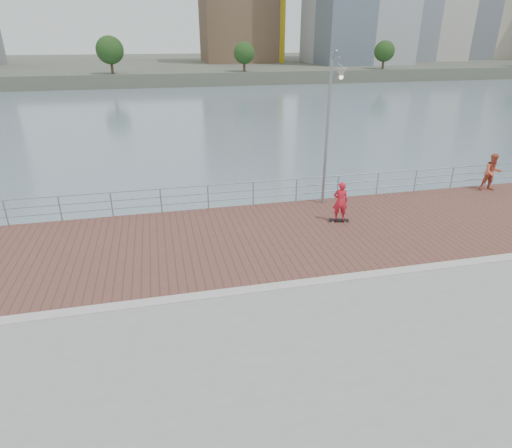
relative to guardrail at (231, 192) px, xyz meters
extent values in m
plane|color=slate|center=(0.00, -7.00, -2.69)|extent=(400.00, 400.00, 0.00)
cube|color=brown|center=(0.00, -3.40, -0.68)|extent=(40.00, 6.80, 0.02)
cube|color=#B7B5AD|center=(0.00, -7.00, -0.66)|extent=(40.00, 0.40, 0.06)
cube|color=#4C5142|center=(0.00, 115.50, -1.44)|extent=(320.00, 95.00, 2.50)
cylinder|color=#8C9EA8|center=(-9.24, 0.00, -0.14)|extent=(0.06, 0.06, 1.10)
cylinder|color=#8C9EA8|center=(-7.18, 0.00, -0.14)|extent=(0.06, 0.06, 1.10)
cylinder|color=#8C9EA8|center=(-5.13, 0.00, -0.14)|extent=(0.06, 0.06, 1.10)
cylinder|color=#8C9EA8|center=(-3.08, 0.00, -0.14)|extent=(0.06, 0.06, 1.10)
cylinder|color=#8C9EA8|center=(-1.03, 0.00, -0.14)|extent=(0.06, 0.06, 1.10)
cylinder|color=#8C9EA8|center=(1.03, 0.00, -0.14)|extent=(0.06, 0.06, 1.10)
cylinder|color=#8C9EA8|center=(3.08, 0.00, -0.14)|extent=(0.06, 0.06, 1.10)
cylinder|color=#8C9EA8|center=(5.13, 0.00, -0.14)|extent=(0.06, 0.06, 1.10)
cylinder|color=#8C9EA8|center=(7.18, 0.00, -0.14)|extent=(0.06, 0.06, 1.10)
cylinder|color=#8C9EA8|center=(9.24, 0.00, -0.14)|extent=(0.06, 0.06, 1.10)
cylinder|color=#8C9EA8|center=(11.29, 0.00, -0.14)|extent=(0.06, 0.06, 1.10)
cylinder|color=#8C9EA8|center=(13.34, 0.00, -0.14)|extent=(0.06, 0.06, 1.10)
cylinder|color=#8C9EA8|center=(0.00, 0.00, 0.41)|extent=(39.00, 0.05, 0.05)
cylinder|color=#8C9EA8|center=(0.00, 0.00, 0.03)|extent=(39.00, 0.05, 0.05)
cylinder|color=#8C9EA8|center=(0.00, 0.00, -0.33)|extent=(39.00, 0.05, 0.05)
cylinder|color=gray|center=(4.20, -0.50, 2.44)|extent=(0.13, 0.13, 6.26)
cylinder|color=gray|center=(4.20, -1.02, 5.57)|extent=(0.08, 1.04, 0.08)
cone|color=#B2B2AD|center=(4.20, -1.54, 5.36)|extent=(0.46, 0.46, 0.37)
cube|color=black|center=(4.07, -2.71, -0.59)|extent=(0.83, 0.42, 0.03)
cylinder|color=beige|center=(3.80, -2.71, -0.64)|extent=(0.07, 0.06, 0.06)
cylinder|color=beige|center=(4.30, -2.85, -0.64)|extent=(0.07, 0.06, 0.06)
cylinder|color=beige|center=(3.84, -2.57, -0.64)|extent=(0.07, 0.06, 0.06)
cylinder|color=beige|center=(4.34, -2.71, -0.64)|extent=(0.07, 0.06, 0.06)
imported|color=red|center=(4.07, -2.71, 0.23)|extent=(0.68, 0.54, 1.64)
imported|color=#CD573C|center=(12.97, -0.71, 0.25)|extent=(1.03, 0.88, 1.85)
cube|color=brown|center=(20.00, 103.00, 14.06)|extent=(18.00, 18.00, 28.49)
cylinder|color=#473323|center=(-10.00, 70.00, 1.74)|extent=(0.50, 0.50, 3.85)
sphere|color=#193814|center=(-10.00, 70.00, 3.94)|extent=(4.95, 4.95, 4.95)
cylinder|color=#473323|center=(15.00, 70.00, 1.41)|extent=(0.50, 0.50, 3.21)
sphere|color=#193814|center=(15.00, 70.00, 3.25)|extent=(4.13, 4.13, 4.13)
cylinder|color=#473323|center=(45.00, 70.00, 1.45)|extent=(0.50, 0.50, 3.29)
sphere|color=#193814|center=(45.00, 70.00, 3.33)|extent=(4.23, 4.23, 4.23)
camera|label=1|loc=(-2.98, -17.84, 6.45)|focal=30.00mm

